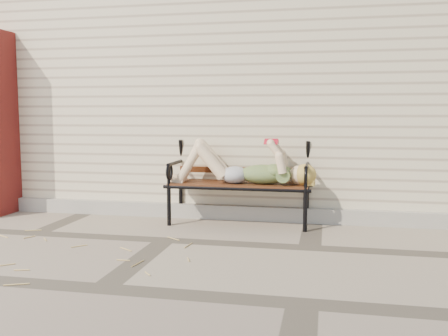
# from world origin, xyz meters

# --- Properties ---
(ground) EXTENTS (80.00, 80.00, 0.00)m
(ground) POSITION_xyz_m (0.00, 0.00, 0.00)
(ground) COLOR gray
(ground) RESTS_ON ground
(house_wall) EXTENTS (8.00, 4.00, 3.00)m
(house_wall) POSITION_xyz_m (0.00, 3.00, 1.50)
(house_wall) COLOR beige
(house_wall) RESTS_ON ground
(foundation_strip) EXTENTS (8.00, 0.10, 0.15)m
(foundation_strip) POSITION_xyz_m (0.00, 0.97, 0.07)
(foundation_strip) COLOR #A6A195
(foundation_strip) RESTS_ON ground
(garden_bench) EXTENTS (1.51, 0.60, 0.98)m
(garden_bench) POSITION_xyz_m (0.52, 0.87, 0.55)
(garden_bench) COLOR black
(garden_bench) RESTS_ON ground
(reading_woman) EXTENTS (1.43, 0.32, 0.45)m
(reading_woman) POSITION_xyz_m (0.53, 0.75, 0.58)
(reading_woman) COLOR #0B334D
(reading_woman) RESTS_ON ground
(straw_scatter) EXTENTS (2.68, 1.77, 0.01)m
(straw_scatter) POSITION_xyz_m (-1.00, -0.63, 0.01)
(straw_scatter) COLOR tan
(straw_scatter) RESTS_ON ground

